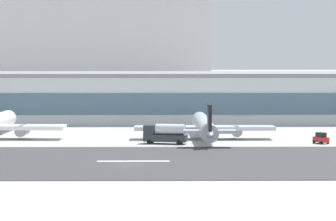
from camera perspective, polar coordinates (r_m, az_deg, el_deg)
name	(u,v)px	position (r m, az deg, el deg)	size (l,w,h in m)	color
ground_plane	(129,165)	(134.91, -2.65, -3.75)	(1400.00, 1400.00, 0.00)	#A8A8A3
runway_strip	(130,161)	(139.60, -2.58, -3.47)	(800.00, 41.83, 0.08)	#38383A
runway_centreline_dash_4	(133,161)	(139.58, -2.36, -3.45)	(12.00, 1.20, 0.01)	white
terminal_building	(198,96)	(222.36, 2.05, 0.96)	(153.47, 29.99, 12.72)	silver
distant_hotel_block	(99,41)	(351.71, -4.69, 4.72)	(90.95, 39.01, 45.15)	#BCBCC1
airliner_black_tail_gate_1	(205,127)	(174.24, 2.50, -1.12)	(29.22, 39.46, 8.24)	silver
service_baggage_tug_0	(321,138)	(169.29, 10.33, -1.87)	(3.06, 3.57, 2.20)	#B2231E
service_fuel_truck_1	(165,134)	(166.12, -0.19, -1.57)	(8.88, 4.57, 3.95)	#2D3338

